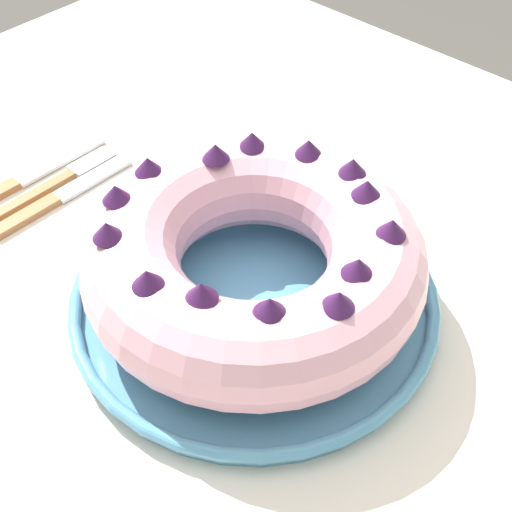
{
  "coord_description": "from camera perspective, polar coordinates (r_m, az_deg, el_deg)",
  "views": [
    {
      "loc": [
        0.27,
        -0.31,
        1.23
      ],
      "look_at": [
        -0.03,
        0.0,
        0.8
      ],
      "focal_mm": 50.0,
      "sensor_mm": 36.0,
      "label": 1
    }
  ],
  "objects": [
    {
      "name": "serving_knife",
      "position": [
        0.83,
        -18.77,
        5.43
      ],
      "size": [
        0.02,
        0.21,
        0.01
      ],
      "rotation": [
        0.0,
        0.0,
        0.04
      ],
      "color": "#936038",
      "rests_on": "dining_table"
    },
    {
      "name": "bundt_cake",
      "position": [
        0.61,
        -0.0,
        0.06
      ],
      "size": [
        0.3,
        0.3,
        0.1
      ],
      "color": "#E09EAD",
      "rests_on": "serving_dish"
    },
    {
      "name": "fork",
      "position": [
        0.81,
        -15.92,
        5.52
      ],
      "size": [
        0.02,
        0.19,
        0.01
      ],
      "rotation": [
        0.0,
        0.0,
        0.05
      ],
      "color": "#936038",
      "rests_on": "dining_table"
    },
    {
      "name": "dining_table",
      "position": [
        0.72,
        1.54,
        -9.91
      ],
      "size": [
        1.3,
        1.03,
        0.73
      ],
      "color": "beige",
      "rests_on": "ground_plane"
    },
    {
      "name": "cake_knife",
      "position": [
        0.79,
        -15.81,
        4.32
      ],
      "size": [
        0.02,
        0.17,
        0.01
      ],
      "rotation": [
        0.0,
        0.0,
        -0.1
      ],
      "color": "#936038",
      "rests_on": "dining_table"
    },
    {
      "name": "serving_dish",
      "position": [
        0.65,
        0.0,
        -3.34
      ],
      "size": [
        0.34,
        0.34,
        0.02
      ],
      "color": "#518EB2",
      "rests_on": "dining_table"
    }
  ]
}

